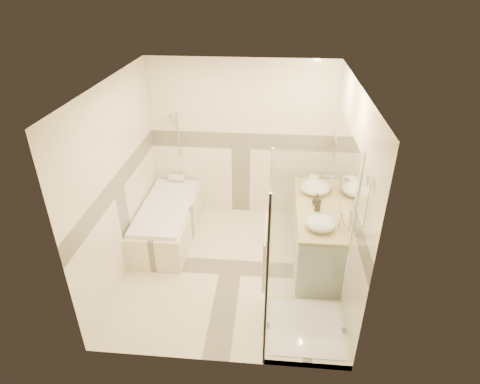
# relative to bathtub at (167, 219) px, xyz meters

# --- Properties ---
(room) EXTENTS (2.82, 3.02, 2.52)m
(room) POSITION_rel_bathtub_xyz_m (1.08, -0.64, 0.95)
(room) COLOR beige
(room) RESTS_ON ground
(bathtub) EXTENTS (0.75, 1.70, 0.56)m
(bathtub) POSITION_rel_bathtub_xyz_m (0.00, 0.00, 0.00)
(bathtub) COLOR beige
(bathtub) RESTS_ON ground
(vanity) EXTENTS (0.58, 1.62, 0.85)m
(vanity) POSITION_rel_bathtub_xyz_m (2.15, -0.35, 0.12)
(vanity) COLOR white
(vanity) RESTS_ON ground
(shower_enclosure) EXTENTS (0.96, 0.93, 2.04)m
(shower_enclosure) POSITION_rel_bathtub_xyz_m (1.86, -1.62, 0.20)
(shower_enclosure) COLOR beige
(shower_enclosure) RESTS_ON ground
(vessel_sink_near) EXTENTS (0.41, 0.41, 0.16)m
(vessel_sink_near) POSITION_rel_bathtub_xyz_m (2.13, 0.03, 0.63)
(vessel_sink_near) COLOR white
(vessel_sink_near) RESTS_ON vanity
(vessel_sink_far) EXTENTS (0.37, 0.37, 0.15)m
(vessel_sink_far) POSITION_rel_bathtub_xyz_m (2.13, -0.85, 0.62)
(vessel_sink_far) COLOR white
(vessel_sink_far) RESTS_ON vanity
(faucet_near) EXTENTS (0.12, 0.03, 0.28)m
(faucet_near) POSITION_rel_bathtub_xyz_m (2.35, 0.03, 0.71)
(faucet_near) COLOR silver
(faucet_near) RESTS_ON vanity
(faucet_far) EXTENTS (0.11, 0.03, 0.26)m
(faucet_far) POSITION_rel_bathtub_xyz_m (2.35, -0.85, 0.70)
(faucet_far) COLOR silver
(faucet_far) RESTS_ON vanity
(amenity_bottle_a) EXTENTS (0.08, 0.09, 0.15)m
(amenity_bottle_a) POSITION_rel_bathtub_xyz_m (2.13, -0.44, 0.62)
(amenity_bottle_a) COLOR black
(amenity_bottle_a) RESTS_ON vanity
(amenity_bottle_b) EXTENTS (0.15, 0.15, 0.16)m
(amenity_bottle_b) POSITION_rel_bathtub_xyz_m (2.13, -0.30, 0.62)
(amenity_bottle_b) COLOR black
(amenity_bottle_b) RESTS_ON vanity
(folded_towels) EXTENTS (0.18, 0.24, 0.07)m
(folded_towels) POSITION_rel_bathtub_xyz_m (2.13, 0.37, 0.58)
(folded_towels) COLOR white
(folded_towels) RESTS_ON vanity
(rolled_towel) EXTENTS (0.25, 0.11, 0.11)m
(rolled_towel) POSITION_rel_bathtub_xyz_m (-0.00, 0.74, 0.31)
(rolled_towel) COLOR white
(rolled_towel) RESTS_ON bathtub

